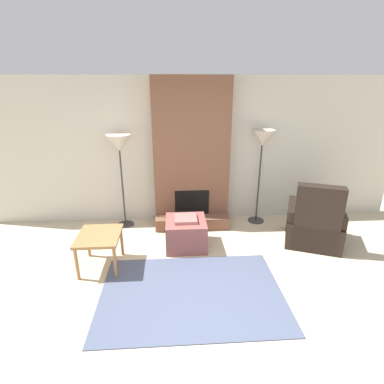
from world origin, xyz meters
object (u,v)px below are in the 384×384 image
floor_lamp_right (262,142)px  armchair (314,226)px  ottoman (186,233)px  side_table (99,239)px  floor_lamp_left (119,147)px

floor_lamp_right → armchair: bearing=-52.0°
ottoman → armchair: 2.07m
side_table → floor_lamp_left: size_ratio=0.39×
side_table → floor_lamp_left: bearing=83.5°
floor_lamp_left → floor_lamp_right: 2.45m
ottoman → floor_lamp_right: (1.37, 0.83, 1.28)m
armchair → floor_lamp_left: floor_lamp_left is taller
side_table → floor_lamp_right: bearing=26.8°
side_table → floor_lamp_right: 3.11m
side_table → floor_lamp_right: floor_lamp_right is taller
floor_lamp_left → side_table: bearing=-96.5°
floor_lamp_right → side_table: bearing=-153.2°
floor_lamp_right → ottoman: bearing=-148.8°
side_table → armchair: bearing=7.4°
ottoman → floor_lamp_left: size_ratio=0.38×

